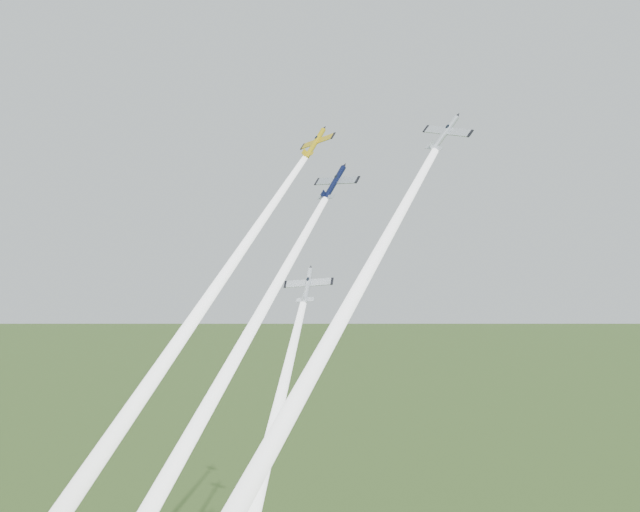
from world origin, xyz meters
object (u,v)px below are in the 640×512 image
(plane_navy, at_px, (334,183))
(plane_silver_low, at_px, (308,285))
(plane_yellow, at_px, (315,143))
(plane_silver_right, at_px, (445,133))

(plane_navy, height_order, plane_silver_low, plane_navy)
(plane_navy, bearing_deg, plane_yellow, 145.44)
(plane_navy, bearing_deg, plane_silver_right, -2.45)
(plane_silver_right, bearing_deg, plane_navy, -177.67)
(plane_navy, height_order, plane_silver_right, plane_silver_right)
(plane_navy, bearing_deg, plane_silver_low, -86.44)
(plane_silver_right, distance_m, plane_silver_low, 28.24)
(plane_yellow, xyz_separation_m, plane_silver_right, (28.79, -8.02, -1.98))
(plane_silver_right, relative_size, plane_silver_low, 1.04)
(plane_yellow, bearing_deg, plane_silver_low, -43.84)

